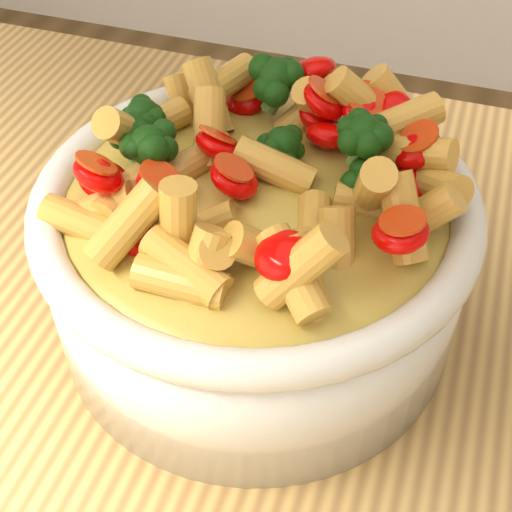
% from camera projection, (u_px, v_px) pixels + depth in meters
% --- Properties ---
extents(table, '(1.20, 0.80, 0.90)m').
position_uv_depth(table, '(276.00, 495.00, 0.52)').
color(table, tan).
rests_on(table, ground).
extents(serving_bowl, '(0.27, 0.27, 0.12)m').
position_uv_depth(serving_bowl, '(256.00, 254.00, 0.46)').
color(serving_bowl, silver).
rests_on(serving_bowl, table).
extents(pasta_salad, '(0.22, 0.22, 0.05)m').
position_uv_depth(pasta_salad, '(256.00, 165.00, 0.41)').
color(pasta_salad, gold).
rests_on(pasta_salad, serving_bowl).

